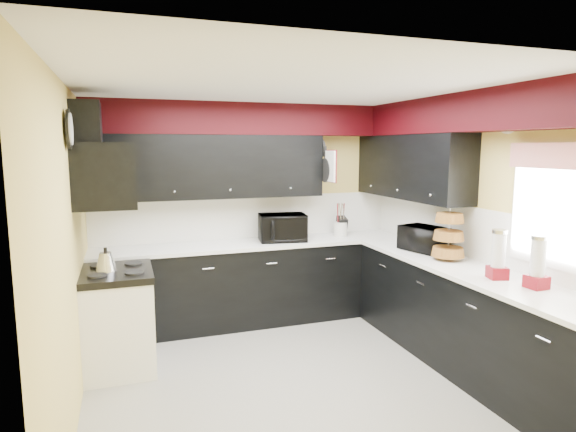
% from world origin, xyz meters
% --- Properties ---
extents(ground, '(3.60, 3.60, 0.00)m').
position_xyz_m(ground, '(0.00, 0.00, 0.00)').
color(ground, gray).
rests_on(ground, ground).
extents(wall_back, '(3.60, 0.06, 2.50)m').
position_xyz_m(wall_back, '(0.00, 1.80, 1.25)').
color(wall_back, '#E0C666').
rests_on(wall_back, ground).
extents(wall_right, '(0.06, 3.60, 2.50)m').
position_xyz_m(wall_right, '(1.80, 0.00, 1.25)').
color(wall_right, '#E0C666').
rests_on(wall_right, ground).
extents(wall_left, '(0.06, 3.60, 2.50)m').
position_xyz_m(wall_left, '(-1.80, 0.00, 1.25)').
color(wall_left, '#E0C666').
rests_on(wall_left, ground).
extents(ceiling, '(3.60, 3.60, 0.06)m').
position_xyz_m(ceiling, '(0.00, 0.00, 2.50)').
color(ceiling, white).
rests_on(ceiling, wall_back).
extents(cab_back, '(3.60, 0.60, 0.90)m').
position_xyz_m(cab_back, '(0.00, 1.50, 0.45)').
color(cab_back, black).
rests_on(cab_back, ground).
extents(cab_right, '(0.60, 3.00, 0.90)m').
position_xyz_m(cab_right, '(1.50, -0.30, 0.45)').
color(cab_right, black).
rests_on(cab_right, ground).
extents(counter_back, '(3.62, 0.64, 0.04)m').
position_xyz_m(counter_back, '(0.00, 1.50, 0.92)').
color(counter_back, white).
rests_on(counter_back, cab_back).
extents(counter_right, '(0.64, 3.02, 0.04)m').
position_xyz_m(counter_right, '(1.50, -0.30, 0.92)').
color(counter_right, white).
rests_on(counter_right, cab_right).
extents(splash_back, '(3.60, 0.02, 0.50)m').
position_xyz_m(splash_back, '(0.00, 1.79, 1.19)').
color(splash_back, white).
rests_on(splash_back, counter_back).
extents(splash_right, '(0.02, 3.60, 0.50)m').
position_xyz_m(splash_right, '(1.79, 0.00, 1.19)').
color(splash_right, white).
rests_on(splash_right, counter_right).
extents(upper_back, '(2.60, 0.35, 0.70)m').
position_xyz_m(upper_back, '(-0.50, 1.62, 1.80)').
color(upper_back, black).
rests_on(upper_back, wall_back).
extents(upper_right, '(0.35, 1.80, 0.70)m').
position_xyz_m(upper_right, '(1.62, 0.90, 1.80)').
color(upper_right, black).
rests_on(upper_right, wall_right).
extents(soffit_back, '(3.60, 0.36, 0.35)m').
position_xyz_m(soffit_back, '(0.00, 1.62, 2.33)').
color(soffit_back, black).
rests_on(soffit_back, wall_back).
extents(soffit_right, '(0.36, 3.24, 0.35)m').
position_xyz_m(soffit_right, '(1.62, -0.18, 2.33)').
color(soffit_right, black).
rests_on(soffit_right, wall_right).
extents(stove, '(0.60, 0.75, 0.86)m').
position_xyz_m(stove, '(-1.50, 0.75, 0.43)').
color(stove, white).
rests_on(stove, ground).
extents(cooktop, '(0.62, 0.77, 0.06)m').
position_xyz_m(cooktop, '(-1.50, 0.75, 0.89)').
color(cooktop, black).
rests_on(cooktop, stove).
extents(hood, '(0.50, 0.78, 0.55)m').
position_xyz_m(hood, '(-1.55, 0.75, 1.78)').
color(hood, black).
rests_on(hood, wall_left).
extents(hood_duct, '(0.24, 0.40, 0.40)m').
position_xyz_m(hood_duct, '(-1.68, 0.75, 2.20)').
color(hood_duct, black).
rests_on(hood_duct, wall_left).
extents(window, '(0.03, 0.86, 0.96)m').
position_xyz_m(window, '(1.79, -0.90, 1.55)').
color(window, white).
rests_on(window, wall_right).
extents(valance, '(0.04, 0.88, 0.20)m').
position_xyz_m(valance, '(1.73, -0.90, 1.95)').
color(valance, red).
rests_on(valance, wall_right).
extents(pan_top, '(0.03, 0.22, 0.40)m').
position_xyz_m(pan_top, '(0.82, 1.55, 2.00)').
color(pan_top, black).
rests_on(pan_top, upper_back).
extents(pan_mid, '(0.03, 0.28, 0.46)m').
position_xyz_m(pan_mid, '(0.82, 1.42, 1.75)').
color(pan_mid, black).
rests_on(pan_mid, upper_back).
extents(pan_low, '(0.03, 0.24, 0.42)m').
position_xyz_m(pan_low, '(0.82, 1.68, 1.72)').
color(pan_low, black).
rests_on(pan_low, upper_back).
extents(cut_board, '(0.03, 0.26, 0.35)m').
position_xyz_m(cut_board, '(0.83, 1.30, 1.80)').
color(cut_board, white).
rests_on(cut_board, upper_back).
extents(baskets, '(0.27, 0.27, 0.50)m').
position_xyz_m(baskets, '(1.52, 0.05, 1.18)').
color(baskets, brown).
rests_on(baskets, upper_right).
extents(clock, '(0.03, 0.30, 0.30)m').
position_xyz_m(clock, '(-1.77, 0.25, 2.15)').
color(clock, black).
rests_on(clock, wall_left).
extents(deco_plate, '(0.03, 0.24, 0.24)m').
position_xyz_m(deco_plate, '(1.77, -0.35, 2.25)').
color(deco_plate, white).
rests_on(deco_plate, wall_right).
extents(toaster_oven, '(0.59, 0.52, 0.31)m').
position_xyz_m(toaster_oven, '(0.32, 1.47, 1.09)').
color(toaster_oven, black).
rests_on(toaster_oven, counter_back).
extents(microwave, '(0.42, 0.53, 0.26)m').
position_xyz_m(microwave, '(1.54, 0.47, 1.07)').
color(microwave, black).
rests_on(microwave, counter_right).
extents(utensil_crock, '(0.17, 0.17, 0.17)m').
position_xyz_m(utensil_crock, '(1.07, 1.51, 1.03)').
color(utensil_crock, silver).
rests_on(utensil_crock, counter_back).
extents(knife_block, '(0.12, 0.16, 0.23)m').
position_xyz_m(knife_block, '(1.10, 1.55, 1.05)').
color(knife_block, black).
rests_on(knife_block, counter_back).
extents(kettle, '(0.21, 0.21, 0.17)m').
position_xyz_m(kettle, '(-1.58, 0.76, 1.00)').
color(kettle, '#B7B8BC').
rests_on(kettle, cooktop).
extents(dispenser_a, '(0.18, 0.18, 0.38)m').
position_xyz_m(dispenser_a, '(1.48, -0.64, 1.13)').
color(dispenser_a, '#640B00').
rests_on(dispenser_a, counter_right).
extents(dispenser_b, '(0.15, 0.15, 0.38)m').
position_xyz_m(dispenser_b, '(1.57, -0.96, 1.13)').
color(dispenser_b, '#670508').
rests_on(dispenser_b, counter_right).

